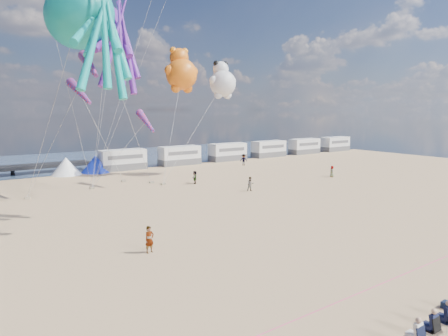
% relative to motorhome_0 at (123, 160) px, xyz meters
% --- Properties ---
extents(ground, '(120.00, 120.00, 0.00)m').
position_rel_motorhome_0_xyz_m(ground, '(-6.00, -40.00, -1.50)').
color(ground, tan).
rests_on(ground, ground).
extents(water, '(120.00, 120.00, 0.00)m').
position_rel_motorhome_0_xyz_m(water, '(-6.00, 15.00, -1.48)').
color(water, '#324560').
rests_on(water, ground).
extents(motorhome_0, '(6.60, 2.50, 3.00)m').
position_rel_motorhome_0_xyz_m(motorhome_0, '(0.00, 0.00, 0.00)').
color(motorhome_0, silver).
rests_on(motorhome_0, ground).
extents(motorhome_1, '(6.60, 2.50, 3.00)m').
position_rel_motorhome_0_xyz_m(motorhome_1, '(9.50, 0.00, 0.00)').
color(motorhome_1, silver).
rests_on(motorhome_1, ground).
extents(motorhome_2, '(6.60, 2.50, 3.00)m').
position_rel_motorhome_0_xyz_m(motorhome_2, '(19.00, 0.00, 0.00)').
color(motorhome_2, silver).
rests_on(motorhome_2, ground).
extents(motorhome_3, '(6.60, 2.50, 3.00)m').
position_rel_motorhome_0_xyz_m(motorhome_3, '(28.50, 0.00, 0.00)').
color(motorhome_3, silver).
rests_on(motorhome_3, ground).
extents(motorhome_4, '(6.60, 2.50, 3.00)m').
position_rel_motorhome_0_xyz_m(motorhome_4, '(38.00, 0.00, 0.00)').
color(motorhome_4, silver).
rests_on(motorhome_4, ground).
extents(motorhome_5, '(6.60, 2.50, 3.00)m').
position_rel_motorhome_0_xyz_m(motorhome_5, '(47.50, 0.00, 0.00)').
color(motorhome_5, silver).
rests_on(motorhome_5, ground).
extents(tent_white, '(4.00, 4.00, 2.40)m').
position_rel_motorhome_0_xyz_m(tent_white, '(-8.00, 0.00, -0.30)').
color(tent_white, white).
rests_on(tent_white, ground).
extents(tent_blue, '(4.00, 4.00, 2.40)m').
position_rel_motorhome_0_xyz_m(tent_blue, '(-4.00, 0.00, -0.30)').
color(tent_blue, '#1933CC').
rests_on(tent_blue, ground).
extents(spectator_row, '(6.10, 0.90, 1.30)m').
position_rel_motorhome_0_xyz_m(spectator_row, '(-5.51, -48.98, -0.85)').
color(spectator_row, black).
rests_on(spectator_row, ground).
extents(cooler_navy, '(0.38, 0.28, 0.30)m').
position_rel_motorhome_0_xyz_m(cooler_navy, '(-3.55, -48.10, -1.35)').
color(cooler_navy, '#121D38').
rests_on(cooler_navy, ground).
extents(rope_line, '(34.00, 0.03, 0.03)m').
position_rel_motorhome_0_xyz_m(rope_line, '(-6.00, -45.00, -1.48)').
color(rope_line, '#F2338C').
rests_on(rope_line, ground).
extents(standing_person, '(0.67, 0.49, 1.69)m').
position_rel_motorhome_0_xyz_m(standing_person, '(-11.41, -34.04, -0.65)').
color(standing_person, tan).
rests_on(standing_person, ground).
extents(beachgoer_2, '(1.11, 1.09, 1.81)m').
position_rel_motorhome_0_xyz_m(beachgoer_2, '(17.45, -6.52, -0.59)').
color(beachgoer_2, '#7F6659').
rests_on(beachgoer_2, ground).
extents(beachgoer_4, '(0.85, 0.94, 1.54)m').
position_rel_motorhome_0_xyz_m(beachgoer_4, '(2.92, -15.65, -0.73)').
color(beachgoer_4, '#7F6659').
rests_on(beachgoer_4, ground).
extents(beachgoer_6, '(0.60, 0.65, 1.49)m').
position_rel_motorhome_0_xyz_m(beachgoer_6, '(20.16, -21.94, -0.75)').
color(beachgoer_6, '#7F6659').
rests_on(beachgoer_6, ground).
extents(beachgoer_7, '(0.89, 0.74, 1.57)m').
position_rel_motorhome_0_xyz_m(beachgoer_7, '(5.56, -22.96, -0.72)').
color(beachgoer_7, '#7F6659').
rests_on(beachgoer_7, ground).
extents(sandbag_a, '(0.50, 0.35, 0.22)m').
position_rel_motorhome_0_xyz_m(sandbag_a, '(-14.99, -13.18, -1.39)').
color(sandbag_a, gray).
rests_on(sandbag_a, ground).
extents(sandbag_b, '(0.50, 0.35, 0.22)m').
position_rel_motorhome_0_xyz_m(sandbag_b, '(-1.16, -12.29, -1.39)').
color(sandbag_b, gray).
rests_on(sandbag_b, ground).
extents(sandbag_c, '(0.50, 0.35, 0.22)m').
position_rel_motorhome_0_xyz_m(sandbag_c, '(-0.51, -14.12, -1.39)').
color(sandbag_c, gray).
rests_on(sandbag_c, ground).
extents(sandbag_d, '(0.50, 0.35, 0.22)m').
position_rel_motorhome_0_xyz_m(sandbag_d, '(-3.61, -9.48, -1.39)').
color(sandbag_d, gray).
rests_on(sandbag_d, ground).
extents(sandbag_e, '(0.50, 0.35, 0.22)m').
position_rel_motorhome_0_xyz_m(sandbag_e, '(-8.13, -11.73, -1.39)').
color(sandbag_e, gray).
rests_on(sandbag_e, ground).
extents(kite_octopus_teal, '(7.00, 11.02, 11.67)m').
position_rel_motorhome_0_xyz_m(kite_octopus_teal, '(-11.75, -22.73, 14.61)').
color(kite_octopus_teal, '#0E9891').
extents(kite_octopus_purple, '(6.85, 10.08, 10.61)m').
position_rel_motorhome_0_xyz_m(kite_octopus_purple, '(-9.27, -19.58, 14.53)').
color(kite_octopus_purple, '#5C1E89').
extents(kite_panda, '(4.45, 4.22, 5.97)m').
position_rel_motorhome_0_xyz_m(kite_panda, '(9.82, -11.65, 10.75)').
color(kite_panda, silver).
extents(kite_teddy_orange, '(5.70, 5.46, 7.08)m').
position_rel_motorhome_0_xyz_m(kite_teddy_orange, '(5.26, -8.61, 11.92)').
color(kite_teddy_orange, orange).
extents(windsock_left, '(2.12, 7.21, 7.12)m').
position_rel_motorhome_0_xyz_m(windsock_left, '(-9.62, -17.79, 11.40)').
color(windsock_left, red).
extents(windsock_mid, '(1.53, 5.25, 5.18)m').
position_rel_motorhome_0_xyz_m(windsock_mid, '(-9.67, -14.38, 9.02)').
color(windsock_mid, red).
extents(windsock_right, '(0.99, 4.40, 4.38)m').
position_rel_motorhome_0_xyz_m(windsock_right, '(-2.02, -13.11, 5.92)').
color(windsock_right, red).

